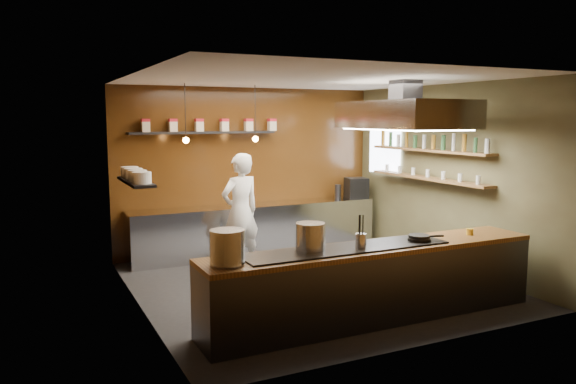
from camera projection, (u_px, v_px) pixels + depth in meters
floor at (312, 285)px, 8.32m from camera, size 5.00×5.00×0.00m
back_wall at (249, 170)px, 10.36m from camera, size 5.00×0.00×5.00m
left_wall at (138, 194)px, 7.05m from camera, size 0.00×5.00×5.00m
right_wall at (447, 177)px, 9.20m from camera, size 0.00×5.00×5.00m
ceiling at (314, 79)px, 7.93m from camera, size 5.00×5.00×0.00m
window_pane at (385, 147)px, 10.64m from camera, size 0.00×1.00×1.00m
prep_counter at (256, 229)px, 10.20m from camera, size 4.60×0.65×0.90m
pass_counter at (374, 282)px, 6.83m from camera, size 4.40×0.72×0.94m
tin_shelf at (204, 133)px, 9.76m from camera, size 2.60×0.26×0.04m
plate_shelf at (136, 182)px, 8.01m from camera, size 0.30×1.40×0.04m
bottle_shelf_upper at (428, 150)px, 9.34m from camera, size 0.26×2.80×0.04m
bottle_shelf_lower at (428, 178)px, 9.40m from camera, size 0.26×2.80×0.04m
extractor_hood at (405, 114)px, 8.19m from camera, size 1.20×2.00×0.72m
pendant_left at (186, 137)px, 8.96m from camera, size 0.10×0.10×0.95m
pendant_right at (255, 136)px, 9.47m from camera, size 0.10×0.10×0.95m
storage_tins at (212, 125)px, 9.80m from camera, size 2.43×0.13×0.22m
plate_stacks at (135, 175)px, 8.00m from camera, size 0.26×1.16×0.16m
bottles at (429, 142)px, 9.32m from camera, size 0.06×2.66×0.24m
wine_glasses at (428, 173)px, 9.39m from camera, size 0.07×2.37×0.13m
stockpot_large at (227, 247)px, 5.86m from camera, size 0.41×0.41×0.36m
stockpot_small at (310, 237)px, 6.45m from camera, size 0.41×0.41×0.32m
utensil_crock at (361, 240)px, 6.59m from camera, size 0.15×0.15×0.17m
frying_pan at (420, 238)px, 6.97m from camera, size 0.44×0.29×0.07m
butter_jar at (470, 232)px, 7.41m from camera, size 0.11×0.11×0.08m
espresso_machine at (356, 188)px, 10.97m from camera, size 0.46×0.44×0.39m
chef at (240, 211)px, 9.11m from camera, size 0.78×0.60×1.89m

